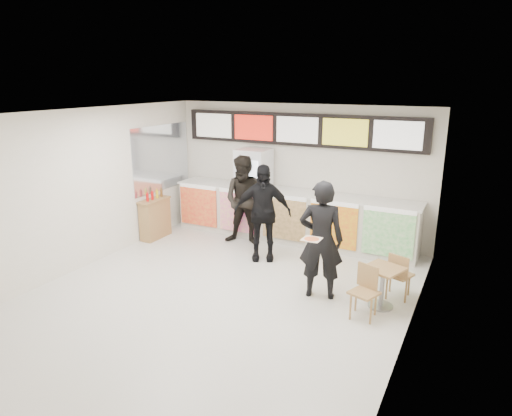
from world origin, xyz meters
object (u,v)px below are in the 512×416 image
Objects in this scene: customer_left at (245,201)px; customer_mid at (262,213)px; customer_main at (321,240)px; drinks_fridge at (253,193)px; condiment_ledge at (155,218)px; cafe_table at (383,280)px; service_counter at (291,216)px.

customer_mid is at bearing -52.30° from customer_left.
customer_left is at bearing -50.79° from customer_main.
drinks_fridge is 1.03× the size of customer_mid.
customer_mid is at bearing -0.74° from condiment_ledge.
condiment_ledge is (-1.89, -1.22, -0.54)m from drinks_fridge.
customer_mid reaches higher than cafe_table.
cafe_table is at bearing -44.49° from customer_mid.
condiment_ledge is (-2.82, -1.21, -0.11)m from service_counter.
drinks_fridge is at bearing 99.88° from customer_mid.
condiment_ledge is (-2.73, 0.04, -0.50)m from customer_mid.
cafe_table is at bearing -10.68° from condiment_ledge.
customer_left is at bearing 174.61° from cafe_table.
condiment_ledge is (-2.00, -0.60, -0.51)m from customer_left.
drinks_fridge is at bearing 179.01° from service_counter.
service_counter reaches higher than condiment_ledge.
customer_left is at bearing 114.81° from customer_mid.
customer_main is 1.02× the size of customer_left.
customer_main is at bearing -47.20° from customer_left.
service_counter is at bearing 25.61° from customer_left.
drinks_fridge is at bearing 167.45° from cafe_table.
customer_mid is 2.78m from condiment_ledge.
customer_main reaches higher than customer_mid.
cafe_table is 1.30× the size of condiment_ledge.
condiment_ledge is at bearing -156.82° from service_counter.
drinks_fridge reaches higher than condiment_ledge.
customer_left reaches higher than service_counter.
customer_mid is at bearing -48.20° from customer_main.
customer_mid is 1.79× the size of condiment_ledge.
drinks_fridge is 1.52m from customer_mid.
cafe_table is at bearing 169.79° from customer_main.
drinks_fridge is (-0.93, 0.02, 0.43)m from service_counter.
cafe_table is (2.50, -2.21, -0.10)m from service_counter.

